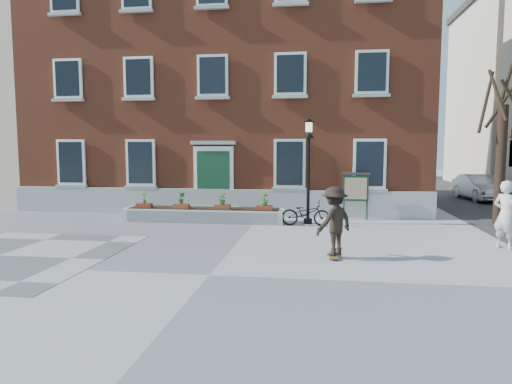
# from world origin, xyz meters

# --- Properties ---
(ground) EXTENTS (100.00, 100.00, 0.00)m
(ground) POSITION_xyz_m (0.00, 0.00, 0.00)
(ground) COLOR #99999B
(ground) RESTS_ON ground
(distant_building) EXTENTS (10.00, 12.00, 13.00)m
(distant_building) POSITION_xyz_m (-18.00, 20.00, 6.50)
(distant_building) COLOR beige
(distant_building) RESTS_ON ground
(bicycle) EXTENTS (1.79, 0.65, 0.93)m
(bicycle) POSITION_xyz_m (1.95, 6.75, 0.47)
(bicycle) COLOR black
(bicycle) RESTS_ON ground
(parked_car) EXTENTS (1.82, 4.32, 1.39)m
(parked_car) POSITION_xyz_m (10.96, 16.05, 0.69)
(parked_car) COLOR silver
(parked_car) RESTS_ON ground
(bystander) EXTENTS (0.81, 0.85, 1.95)m
(bystander) POSITION_xyz_m (7.66, 3.77, 0.98)
(bystander) COLOR silver
(bystander) RESTS_ON ground
(brick_building) EXTENTS (18.40, 10.85, 12.60)m
(brick_building) POSITION_xyz_m (-2.00, 13.98, 6.30)
(brick_building) COLOR brown
(brick_building) RESTS_ON ground
(planter_assembly) EXTENTS (6.20, 1.12, 1.15)m
(planter_assembly) POSITION_xyz_m (-1.99, 7.18, 0.31)
(planter_assembly) COLOR silver
(planter_assembly) RESTS_ON ground
(bare_tree) EXTENTS (1.83, 1.83, 6.16)m
(bare_tree) POSITION_xyz_m (9.01, 8.01, 2.79)
(bare_tree) COLOR #301E15
(bare_tree) RESTS_ON ground
(lamp_post) EXTENTS (0.40, 0.40, 3.93)m
(lamp_post) POSITION_xyz_m (2.01, 7.24, 2.54)
(lamp_post) COLOR black
(lamp_post) RESTS_ON ground
(notice_board) EXTENTS (1.10, 0.16, 1.87)m
(notice_board) POSITION_xyz_m (3.84, 8.44, 1.26)
(notice_board) COLOR #193225
(notice_board) RESTS_ON ground
(skateboarder) EXTENTS (1.29, 1.29, 1.87)m
(skateboarder) POSITION_xyz_m (2.83, 2.04, 0.97)
(skateboarder) COLOR brown
(skateboarder) RESTS_ON ground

